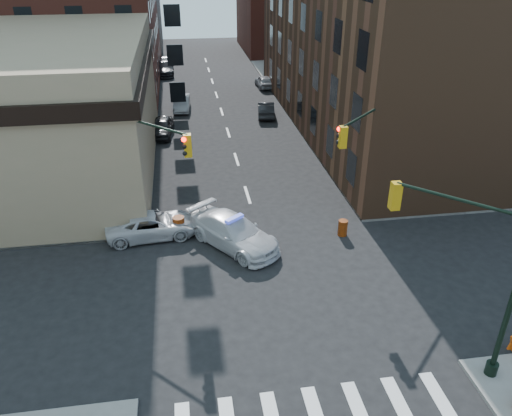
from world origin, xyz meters
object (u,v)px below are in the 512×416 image
object	(u,v)px
barricade_nw_a	(85,221)
parked_car_wfar	(182,103)
pickup	(152,225)
pedestrian_a	(93,218)
parked_car_wnear	(162,127)
parked_car_enear	(266,109)
pedestrian_b	(113,192)
barrel_bank	(179,227)
barrel_road	(343,228)
police_car	(234,232)

from	to	relation	value
barricade_nw_a	parked_car_wfar	bearing A→B (deg)	68.75
pickup	pedestrian_a	distance (m)	3.23
parked_car_wnear	parked_car_enear	bearing A→B (deg)	29.73
pedestrian_b	barrel_bank	world-z (taller)	pedestrian_b
pedestrian_a	barrel_road	bearing A→B (deg)	25.10
barrel_bank	barricade_nw_a	bearing A→B (deg)	164.21
pedestrian_a	parked_car_wfar	bearing A→B (deg)	111.23
pickup	parked_car_wnear	distance (m)	16.27
pickup	parked_car_wfar	xyz separation A→B (m)	(2.09, 23.33, 0.00)
police_car	barrel_road	world-z (taller)	police_car
barrel_bank	pickup	bearing A→B (deg)	172.04
parked_car_wnear	pedestrian_a	bearing A→B (deg)	-95.46
pickup	barrel_road	distance (m)	10.38
pedestrian_b	parked_car_wnear	bearing A→B (deg)	86.27
police_car	parked_car_wnear	xyz separation A→B (m)	(-3.97, 17.91, -0.07)
police_car	barrel_road	size ratio (longest dim) A/B	6.17
parked_car_wnear	parked_car_wfar	bearing A→B (deg)	82.81
pickup	pedestrian_b	world-z (taller)	pedestrian_b
pickup	barricade_nw_a	size ratio (longest dim) A/B	4.49
parked_car_wfar	parked_car_enear	size ratio (longest dim) A/B	1.01
parked_car_enear	barricade_nw_a	distance (m)	23.24
pickup	parked_car_enear	xyz separation A→B (m)	(9.73, 20.21, -0.00)
police_car	pedestrian_a	bearing A→B (deg)	125.97
pickup	parked_car_enear	world-z (taller)	pickup
barrel_bank	barricade_nw_a	xyz separation A→B (m)	(-5.13, 1.45, -0.01)
parked_car_enear	barricade_nw_a	size ratio (longest dim) A/B	3.78
police_car	barricade_nw_a	world-z (taller)	police_car
pickup	parked_car_wnear	xyz separation A→B (m)	(0.30, 16.26, 0.05)
barrel_road	parked_car_wfar	bearing A→B (deg)	108.26
parked_car_enear	pedestrian_a	distance (m)	23.40
pedestrian_a	police_car	bearing A→B (deg)	16.85
parked_car_wfar	pedestrian_a	distance (m)	23.24
barrel_road	parked_car_wnear	bearing A→B (deg)	119.34
barrel_road	barrel_bank	distance (m)	8.94
parked_car_wfar	barricade_nw_a	bearing A→B (deg)	-100.64
police_car	pedestrian_a	size ratio (longest dim) A/B	3.33
pedestrian_a	barrel_bank	world-z (taller)	pedestrian_a
pedestrian_a	pedestrian_b	world-z (taller)	pedestrian_b
pedestrian_a	barrel_bank	bearing A→B (deg)	23.35
parked_car_wfar	pedestrian_b	bearing A→B (deg)	-98.63
parked_car_enear	barricade_nw_a	bearing A→B (deg)	62.65
pedestrian_a	pedestrian_b	size ratio (longest dim) A/B	0.85
parked_car_wfar	barrel_bank	distance (m)	23.54
parked_car_enear	pickup	bearing A→B (deg)	72.25
parked_car_wnear	barricade_nw_a	xyz separation A→B (m)	(-4.00, -15.01, -0.17)
parked_car_enear	barrel_road	xyz separation A→B (m)	(0.54, -21.69, -0.23)
parked_car_wnear	parked_car_wfar	distance (m)	7.29
parked_car_wnear	pedestrian_b	bearing A→B (deg)	-94.81
parked_car_enear	pedestrian_b	xyz separation A→B (m)	(-12.10, -16.70, 0.45)
parked_car_wnear	parked_car_enear	distance (m)	10.23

